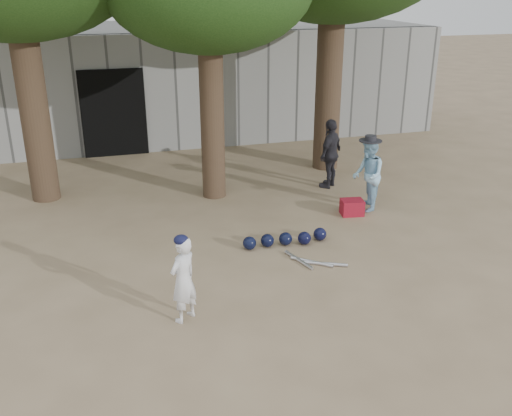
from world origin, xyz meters
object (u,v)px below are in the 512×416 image
object	(u,v)px
boy_player	(183,280)
spectator_dark	(330,154)
spectator_blue	(368,175)
red_bag	(352,207)

from	to	relation	value
boy_player	spectator_dark	size ratio (longest dim) A/B	0.80
spectator_blue	red_bag	distance (m)	0.70
spectator_dark	red_bag	distance (m)	1.74
boy_player	red_bag	xyz separation A→B (m)	(3.71, 2.76, -0.45)
spectator_blue	boy_player	bearing A→B (deg)	-40.62
spectator_blue	spectator_dark	distance (m)	1.45
spectator_dark	red_bag	xyz separation A→B (m)	(-0.20, -1.62, -0.60)
spectator_blue	spectator_dark	size ratio (longest dim) A/B	0.95
spectator_dark	boy_player	bearing A→B (deg)	5.36
spectator_dark	red_bag	size ratio (longest dim) A/B	3.59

